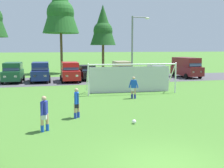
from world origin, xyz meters
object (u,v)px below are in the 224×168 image
parked_car_slot_right (122,70)px  parked_car_slot_end (186,67)px  player_striker_near (44,114)px  parked_car_slot_far_right (156,71)px  soccer_ball (134,122)px  street_lamp (134,49)px  parked_car_slot_left (13,72)px  player_midfield_center (134,88)px  parked_car_slot_center (70,72)px  parked_car_slot_center_right (87,72)px  soccer_goal (131,78)px  parked_car_slot_center_left (41,72)px  player_defender_far (77,103)px

parked_car_slot_right → parked_car_slot_end: bearing=0.9°
player_striker_near → parked_car_slot_right: size_ratio=0.35×
parked_car_slot_far_right → parked_car_slot_end: (3.73, -0.96, 0.47)m
soccer_ball → street_lamp: 15.40m
player_striker_near → parked_car_slot_left: size_ratio=0.35×
parked_car_slot_end → player_midfield_center: bearing=-132.8°
soccer_ball → player_striker_near: bearing=-177.9°
parked_car_slot_far_right → parked_car_slot_center: bearing=-172.0°
soccer_ball → player_striker_near: size_ratio=0.13×
soccer_ball → parked_car_slot_center_right: size_ratio=0.05×
soccer_ball → parked_car_slot_end: size_ratio=0.05×
soccer_goal → player_midfield_center: size_ratio=4.59×
player_striker_near → parked_car_slot_center_left: (-0.07, 19.10, 0.29)m
street_lamp → player_striker_near: bearing=-122.8°
player_defender_far → parked_car_slot_center_left: bearing=96.0°
parked_car_slot_far_right → parked_car_slot_end: bearing=-14.4°
player_striker_near → parked_car_slot_end: (17.97, 19.02, 0.52)m
player_striker_near → parked_car_slot_end: 26.17m
soccer_ball → parked_car_slot_center_right: 19.49m
parked_car_slot_end → parked_car_slot_right: bearing=-179.1°
soccer_goal → parked_car_slot_center_right: 10.47m
soccer_goal → parked_car_slot_right: size_ratio=1.60×
parked_car_slot_center_left → parked_car_slot_center_right: parked_car_slot_center_left is taller
parked_car_slot_far_right → street_lamp: 8.02m
player_defender_far → street_lamp: street_lamp is taller
parked_car_slot_center_left → parked_car_slot_end: 18.04m
player_midfield_center → street_lamp: bearing=70.9°
parked_car_slot_end → player_defender_far: bearing=-133.7°
parked_car_slot_center_left → parked_car_slot_end: size_ratio=0.95×
parked_car_slot_center_left → parked_car_slot_center_right: size_ratio=1.08×
parked_car_slot_left → parked_car_slot_right: (12.34, -0.45, 0.00)m
parked_car_slot_center_left → soccer_ball: bearing=-76.9°
player_striker_near → player_defender_far: bearing=49.7°
parked_car_slot_center_right → player_midfield_center: bearing=-83.9°
soccer_goal → parked_car_slot_center_left: 12.20m
parked_car_slot_center → parked_car_slot_end: parked_car_slot_end is taller
parked_car_slot_center_left → parked_car_slot_right: bearing=-1.3°
soccer_ball → parked_car_slot_right: parked_car_slot_right is taller
soccer_goal → player_defender_far: bearing=-127.1°
soccer_goal → street_lamp: size_ratio=1.09×
player_midfield_center → parked_car_slot_center_left: size_ratio=0.35×
parked_car_slot_center_right → parked_car_slot_left: bearing=-178.1°
soccer_goal → soccer_ball: bearing=-107.5°
player_striker_near → parked_car_slot_far_right: parked_car_slot_far_right is taller
player_midfield_center → parked_car_slot_right: parked_car_slot_right is taller
soccer_goal → parked_car_slot_right: 9.78m
player_defender_far → parked_car_slot_end: size_ratio=0.34×
player_defender_far → parked_car_slot_center: parked_car_slot_center is taller
soccer_ball → player_striker_near: (-4.35, -0.16, 0.71)m
soccer_ball → soccer_goal: (2.90, 9.19, 1.18)m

